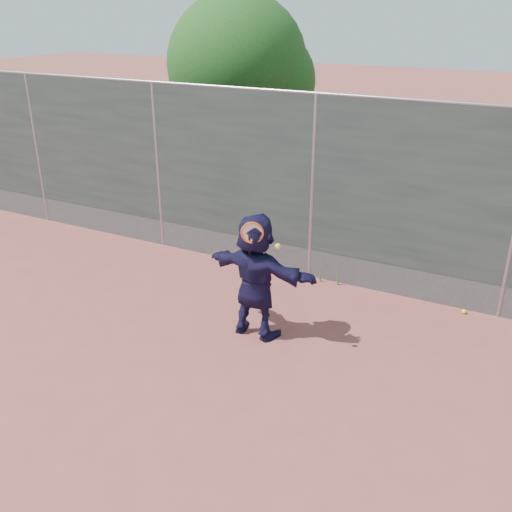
% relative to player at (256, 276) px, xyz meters
% --- Properties ---
extents(ground, '(80.00, 80.00, 0.00)m').
position_rel_player_xyz_m(ground, '(-0.05, -1.45, -0.88)').
color(ground, '#9E4C42').
rests_on(ground, ground).
extents(player, '(1.67, 0.66, 1.76)m').
position_rel_player_xyz_m(player, '(0.00, 0.00, 0.00)').
color(player, '#18153A').
rests_on(player, ground).
extents(ball_ground, '(0.07, 0.07, 0.07)m').
position_rel_player_xyz_m(ball_ground, '(2.49, 1.90, -0.85)').
color(ball_ground, yellow).
rests_on(ball_ground, ground).
extents(fence, '(20.00, 0.06, 3.03)m').
position_rel_player_xyz_m(fence, '(-0.05, 2.05, 0.70)').
color(fence, '#38423D').
rests_on(fence, ground).
extents(swing_action, '(0.57, 0.21, 0.51)m').
position_rel_player_xyz_m(swing_action, '(0.09, -0.21, 0.67)').
color(swing_action, '#EE5416').
rests_on(swing_action, ground).
extents(tree_left, '(3.15, 3.00, 4.53)m').
position_rel_player_xyz_m(tree_left, '(-2.89, 5.10, 2.06)').
color(tree_left, '#382314').
rests_on(tree_left, ground).
extents(weed_clump, '(0.68, 0.07, 0.30)m').
position_rel_player_xyz_m(weed_clump, '(0.25, 1.93, -0.75)').
color(weed_clump, '#387226').
rests_on(weed_clump, ground).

